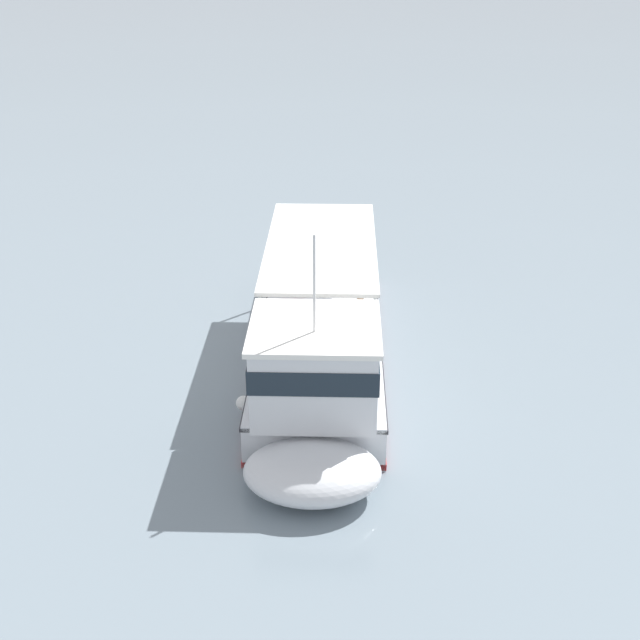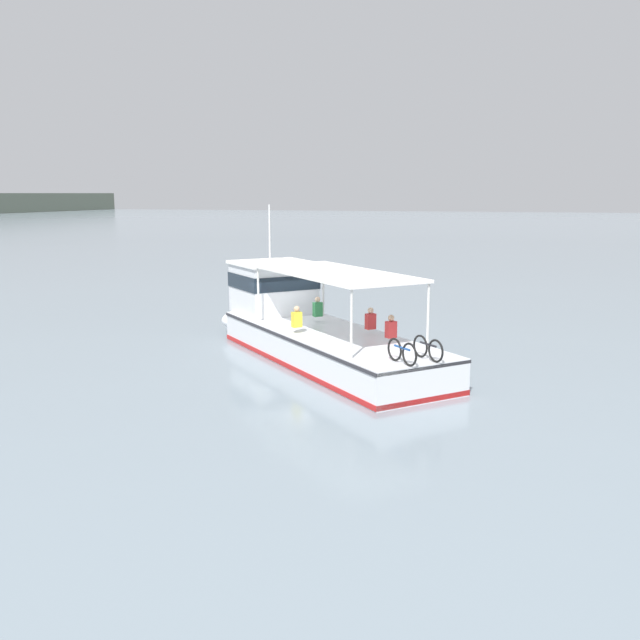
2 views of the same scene
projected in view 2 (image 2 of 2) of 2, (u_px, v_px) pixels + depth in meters
ground_plane at (285, 346)px, 26.30m from camera, size 400.00×400.00×0.00m
ferry_main at (307, 326)px, 24.90m from camera, size 11.14×11.20×5.32m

